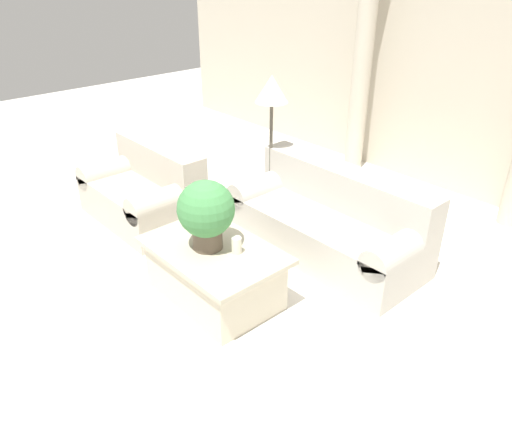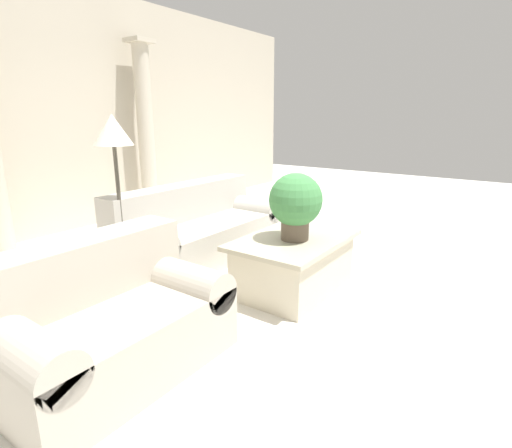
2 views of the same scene
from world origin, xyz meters
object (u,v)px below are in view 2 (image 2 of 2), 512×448
Objects in this scene: sofa_long at (198,230)px; floor_lamp at (114,141)px; coffee_table at (294,263)px; potted_plant at (296,203)px; loveseat at (109,320)px.

sofa_long is 1.36m from floor_lamp.
coffee_table is 2.03× the size of potted_plant.
sofa_long is at bearing 84.61° from coffee_table.
potted_plant reaches higher than sofa_long.
loveseat is at bearing 168.49° from coffee_table.
floor_lamp reaches higher than sofa_long.
floor_lamp is (-0.91, 0.09, 1.01)m from sofa_long.
loveseat reaches higher than coffee_table.
potted_plant reaches higher than coffee_table.
sofa_long is 1.27× the size of floor_lamp.
potted_plant is 0.37× the size of floor_lamp.
sofa_long is 1.67× the size of coffee_table.
floor_lamp reaches higher than coffee_table.
potted_plant is (1.64, -0.37, 0.50)m from loveseat.
potted_plant is at bearing -97.03° from sofa_long.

